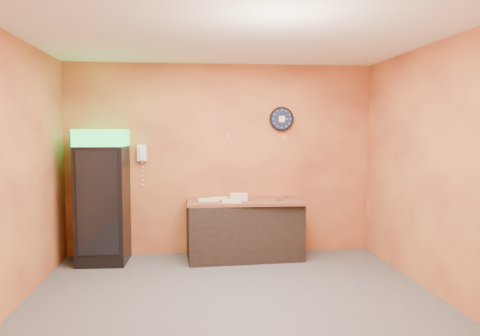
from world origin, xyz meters
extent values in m
plane|color=#47474C|center=(0.00, 0.00, 0.00)|extent=(4.50, 4.50, 0.00)
cube|color=#E48F40|center=(0.00, 2.00, 1.40)|extent=(4.50, 0.02, 2.80)
cube|color=#E48F40|center=(-2.25, 0.00, 1.40)|extent=(0.02, 4.00, 2.80)
cube|color=#E48F40|center=(2.25, 0.00, 1.40)|extent=(0.02, 4.00, 2.80)
cube|color=white|center=(0.00, 0.00, 2.80)|extent=(4.50, 4.00, 0.02)
cube|color=black|center=(-1.66, 1.65, 0.81)|extent=(0.67, 0.67, 1.61)
cube|color=#1CEF51|center=(-1.66, 1.65, 1.73)|extent=(0.67, 0.67, 0.23)
cube|color=black|center=(-1.64, 1.32, 0.88)|extent=(0.53, 0.04, 1.38)
cube|color=black|center=(0.30, 1.64, 0.40)|extent=(1.64, 0.81, 0.80)
cylinder|color=black|center=(0.90, 1.98, 2.00)|extent=(0.36, 0.05, 0.36)
cylinder|color=#0F1433|center=(0.90, 1.95, 2.00)|extent=(0.31, 0.01, 0.31)
cube|color=white|center=(0.90, 1.94, 2.00)|extent=(0.09, 0.00, 0.09)
cube|color=white|center=(-1.15, 1.96, 1.51)|extent=(0.13, 0.08, 0.24)
cube|color=white|center=(-1.15, 1.91, 1.51)|extent=(0.05, 0.04, 0.19)
cube|color=brown|center=(0.30, 1.64, 0.82)|extent=(1.62, 0.78, 0.04)
cube|color=beige|center=(0.23, 1.59, 0.87)|extent=(0.26, 0.15, 0.05)
cube|color=beige|center=(0.23, 1.59, 0.92)|extent=(0.26, 0.15, 0.05)
cube|color=silver|center=(-0.21, 1.58, 0.86)|extent=(0.29, 0.14, 0.04)
cube|color=silver|center=(0.11, 1.42, 0.86)|extent=(0.27, 0.14, 0.04)
cube|color=silver|center=(-0.05, 1.71, 0.86)|extent=(0.27, 0.18, 0.04)
cylinder|color=silver|center=(0.37, 1.83, 0.87)|extent=(0.06, 0.06, 0.06)
camera|label=1|loc=(-0.45, -4.90, 1.81)|focal=35.00mm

